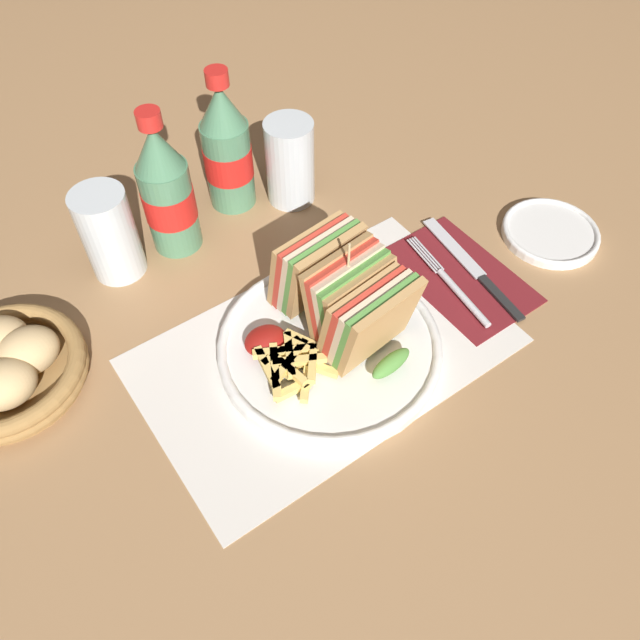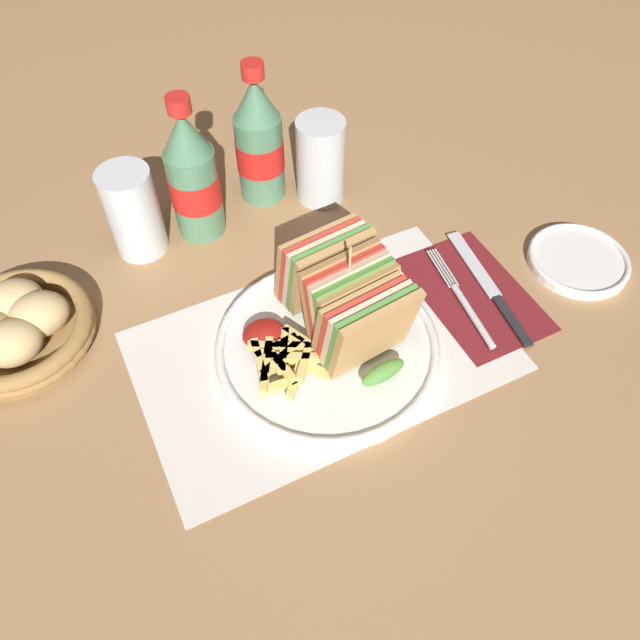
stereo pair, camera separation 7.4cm
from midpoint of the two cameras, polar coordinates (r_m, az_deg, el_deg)
name	(u,v)px [view 2 (the right image)]	position (r m, az deg, el deg)	size (l,w,h in m)	color
ground_plane	(328,333)	(0.78, 3.41, -1.33)	(4.00, 4.00, 0.00)	#9E754C
placemat	(322,350)	(0.76, 2.97, -2.98)	(0.44, 0.28, 0.00)	silver
plate_main	(327,347)	(0.75, 3.48, -2.66)	(0.27, 0.27, 0.02)	white
club_sandwich	(347,300)	(0.72, 5.40, 1.66)	(0.11, 0.20, 0.14)	tan
fries_pile	(286,360)	(0.72, -0.21, -3.83)	(0.09, 0.09, 0.02)	#E5C166
ketchup_blob	(264,333)	(0.74, -2.35, -1.41)	(0.05, 0.04, 0.02)	maroon
napkin	(473,293)	(0.85, 16.30, 2.22)	(0.13, 0.20, 0.00)	maroon
fork	(466,305)	(0.82, 15.74, 1.15)	(0.03, 0.18, 0.01)	silver
knife	(489,287)	(0.86, 17.62, 2.75)	(0.04, 0.21, 0.00)	black
coke_bottle_near	(193,177)	(0.86, -9.10, 12.62)	(0.07, 0.07, 0.21)	#4C7F5B
coke_bottle_far	(259,143)	(0.91, -3.21, 15.79)	(0.07, 0.07, 0.21)	#4C7F5B
glass_near	(320,161)	(0.92, 2.41, 14.24)	(0.07, 0.07, 0.13)	silver
glass_far	(135,217)	(0.87, -14.25, 8.98)	(0.07, 0.07, 0.13)	silver
bread_basket	(15,329)	(0.82, -23.84, -0.89)	(0.19, 0.19, 0.07)	olive
side_saucer	(578,260)	(0.93, 24.69, 4.89)	(0.14, 0.14, 0.01)	white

